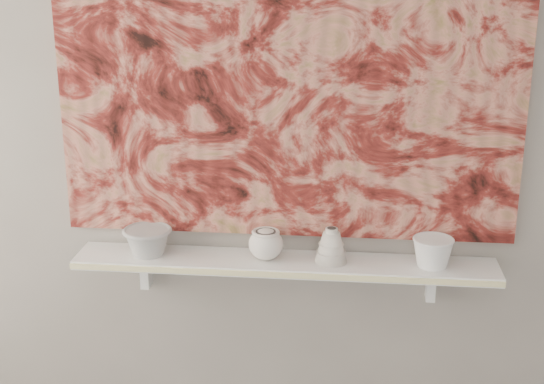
# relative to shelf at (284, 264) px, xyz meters

# --- Properties ---
(wall_back) EXTENTS (3.60, 0.00, 3.60)m
(wall_back) POSITION_rel_shelf_xyz_m (0.00, 0.09, 0.44)
(wall_back) COLOR gray
(wall_back) RESTS_ON floor
(shelf) EXTENTS (1.40, 0.18, 0.03)m
(shelf) POSITION_rel_shelf_xyz_m (0.00, 0.00, 0.00)
(shelf) COLOR white
(shelf) RESTS_ON wall_back
(shelf_stripe) EXTENTS (1.40, 0.01, 0.02)m
(shelf_stripe) POSITION_rel_shelf_xyz_m (0.00, -0.09, 0.00)
(shelf_stripe) COLOR beige
(shelf_stripe) RESTS_ON shelf
(bracket_left) EXTENTS (0.03, 0.06, 0.12)m
(bracket_left) POSITION_rel_shelf_xyz_m (-0.49, 0.06, -0.07)
(bracket_left) COLOR white
(bracket_left) RESTS_ON wall_back
(bracket_right) EXTENTS (0.03, 0.06, 0.12)m
(bracket_right) POSITION_rel_shelf_xyz_m (0.49, 0.06, -0.07)
(bracket_right) COLOR white
(bracket_right) RESTS_ON wall_back
(painting) EXTENTS (1.50, 0.02, 1.10)m
(painting) POSITION_rel_shelf_xyz_m (0.00, 0.08, 0.62)
(painting) COLOR maroon
(painting) RESTS_ON wall_back
(house_motif) EXTENTS (0.09, 0.00, 0.08)m
(house_motif) POSITION_rel_shelf_xyz_m (0.45, 0.07, 0.32)
(house_motif) COLOR black
(house_motif) RESTS_ON painting
(bowl_grey) EXTENTS (0.18, 0.18, 0.10)m
(bowl_grey) POSITION_rel_shelf_xyz_m (-0.46, 0.00, 0.06)
(bowl_grey) COLOR #979794
(bowl_grey) RESTS_ON shelf
(cup_cream) EXTENTS (0.14, 0.14, 0.10)m
(cup_cream) POSITION_rel_shelf_xyz_m (-0.06, 0.00, 0.07)
(cup_cream) COLOR silver
(cup_cream) RESTS_ON shelf
(bell_vessel) EXTENTS (0.13, 0.13, 0.12)m
(bell_vessel) POSITION_rel_shelf_xyz_m (0.15, 0.00, 0.07)
(bell_vessel) COLOR beige
(bell_vessel) RESTS_ON shelf
(bowl_white) EXTENTS (0.17, 0.17, 0.10)m
(bowl_white) POSITION_rel_shelf_xyz_m (0.48, 0.00, 0.06)
(bowl_white) COLOR white
(bowl_white) RESTS_ON shelf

